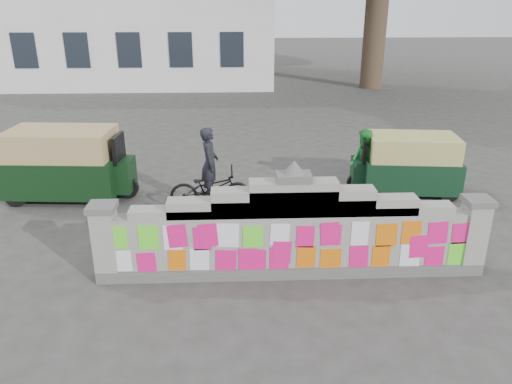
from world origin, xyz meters
TOP-DOWN VIEW (x-y plane):
  - ground at (0.00, 0.00)m, footprint 100.00×100.00m
  - parapet_wall at (-0.00, -0.01)m, footprint 6.48×0.44m
  - building at (-7.00, 21.98)m, footprint 16.00×10.00m
  - cyclist_bike at (-1.46, 2.86)m, footprint 1.78×0.66m
  - cyclist_rider at (-1.46, 2.86)m, footprint 0.39×0.58m
  - pedestrian at (2.06, 3.58)m, footprint 0.73×0.86m
  - rickshaw_left at (-4.73, 3.64)m, footprint 2.96×1.53m
  - rickshaw_right at (3.11, 3.60)m, footprint 2.58×1.40m

SIDE VIEW (x-z plane):
  - ground at x=0.00m, z-range 0.00..0.00m
  - cyclist_bike at x=-1.46m, z-range 0.00..0.93m
  - rickshaw_right at x=3.11m, z-range 0.03..1.42m
  - parapet_wall at x=0.00m, z-range -0.26..1.75m
  - pedestrian at x=2.06m, z-range 0.00..1.54m
  - cyclist_rider at x=-1.46m, z-range 0.00..1.57m
  - rickshaw_left at x=-4.73m, z-range 0.03..1.64m
  - building at x=-7.00m, z-range -0.44..8.46m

